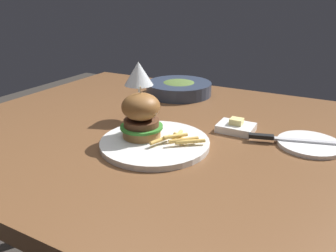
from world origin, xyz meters
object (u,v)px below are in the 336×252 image
(table_knife, at_px, (288,139))
(soup_bowl, at_px, (179,88))
(bread_plate, at_px, (310,144))
(wine_glass, at_px, (139,76))
(butter_dish, at_px, (236,127))
(main_plate, at_px, (155,143))
(burger_sandwich, at_px, (141,115))

(table_knife, relative_size, soup_bowl, 0.94)
(bread_plate, height_order, soup_bowl, soup_bowl)
(table_knife, xyz_separation_m, soup_bowl, (-0.43, 0.27, 0.01))
(wine_glass, distance_m, butter_dish, 0.31)
(bread_plate, bearing_deg, table_knife, -163.80)
(wine_glass, xyz_separation_m, bread_plate, (0.47, 0.03, -0.12))
(table_knife, xyz_separation_m, butter_dish, (-0.14, 0.02, -0.00))
(bread_plate, distance_m, table_knife, 0.05)
(main_plate, distance_m, table_knife, 0.32)
(soup_bowl, bearing_deg, main_plate, -70.97)
(burger_sandwich, height_order, bread_plate, burger_sandwich)
(burger_sandwich, xyz_separation_m, wine_glass, (-0.09, 0.14, 0.06))
(butter_dish, distance_m, soup_bowl, 0.38)
(wine_glass, relative_size, bread_plate, 1.11)
(bread_plate, height_order, table_knife, table_knife)
(butter_dish, bearing_deg, wine_glass, -172.38)
(main_plate, relative_size, soup_bowl, 1.11)
(burger_sandwich, xyz_separation_m, table_knife, (0.32, 0.15, -0.06))
(soup_bowl, bearing_deg, burger_sandwich, -75.92)
(bread_plate, relative_size, table_knife, 0.68)
(burger_sandwich, bearing_deg, bread_plate, 24.21)
(burger_sandwich, distance_m, bread_plate, 0.41)
(wine_glass, distance_m, bread_plate, 0.48)
(main_plate, xyz_separation_m, table_knife, (0.28, 0.16, 0.01))
(wine_glass, xyz_separation_m, butter_dish, (0.28, 0.04, -0.12))
(burger_sandwich, height_order, wine_glass, wine_glass)
(burger_sandwich, relative_size, table_knife, 0.57)
(main_plate, distance_m, soup_bowl, 0.45)
(bread_plate, bearing_deg, main_plate, -152.31)
(main_plate, xyz_separation_m, wine_glass, (-0.13, 0.14, 0.12))
(main_plate, xyz_separation_m, soup_bowl, (-0.15, 0.43, 0.02))
(main_plate, distance_m, bread_plate, 0.37)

